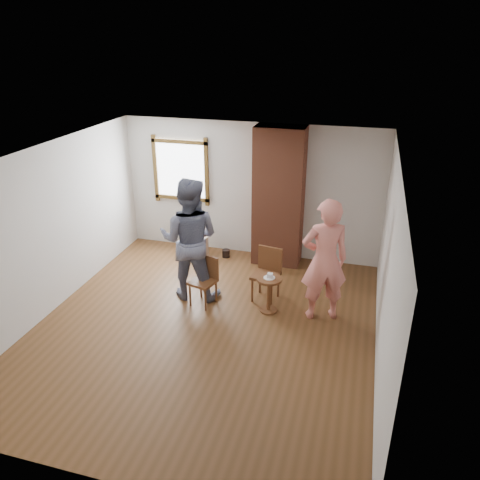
# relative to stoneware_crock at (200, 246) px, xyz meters

# --- Properties ---
(ground) EXTENTS (5.50, 5.50, 0.00)m
(ground) POSITION_rel_stoneware_crock_xyz_m (0.90, -2.29, -0.22)
(ground) COLOR brown
(ground) RESTS_ON ground
(room_shell) EXTENTS (5.04, 5.52, 2.62)m
(room_shell) POSITION_rel_stoneware_crock_xyz_m (0.84, -1.68, 1.59)
(room_shell) COLOR silver
(room_shell) RESTS_ON ground
(brick_chimney) EXTENTS (0.90, 0.50, 2.60)m
(brick_chimney) POSITION_rel_stoneware_crock_xyz_m (1.50, 0.21, 1.08)
(brick_chimney) COLOR #985036
(brick_chimney) RESTS_ON ground
(stoneware_crock) EXTENTS (0.45, 0.45, 0.43)m
(stoneware_crock) POSITION_rel_stoneware_crock_xyz_m (0.00, 0.00, 0.00)
(stoneware_crock) COLOR #CBAF92
(stoneware_crock) RESTS_ON ground
(dark_pot) EXTENTS (0.17, 0.17, 0.15)m
(dark_pot) POSITION_rel_stoneware_crock_xyz_m (0.50, 0.11, -0.14)
(dark_pot) COLOR black
(dark_pot) RESTS_ON ground
(dining_chair_left) EXTENTS (0.46, 0.46, 0.81)m
(dining_chair_left) POSITION_rel_stoneware_crock_xyz_m (0.67, -1.58, 0.23)
(dining_chair_left) COLOR brown
(dining_chair_left) RESTS_ON ground
(dining_chair_right) EXTENTS (0.47, 0.47, 0.88)m
(dining_chair_right) POSITION_rel_stoneware_crock_xyz_m (1.61, -1.16, 0.28)
(dining_chair_right) COLOR brown
(dining_chair_right) RESTS_ON ground
(side_table) EXTENTS (0.40, 0.40, 0.60)m
(side_table) POSITION_rel_stoneware_crock_xyz_m (1.73, -1.57, 0.19)
(side_table) COLOR brown
(side_table) RESTS_ON ground
(cake_plate) EXTENTS (0.18, 0.18, 0.01)m
(cake_plate) POSITION_rel_stoneware_crock_xyz_m (1.73, -1.57, 0.39)
(cake_plate) COLOR white
(cake_plate) RESTS_ON side_table
(cake_slice) EXTENTS (0.08, 0.07, 0.06)m
(cake_slice) POSITION_rel_stoneware_crock_xyz_m (1.74, -1.57, 0.42)
(cake_slice) COLOR white
(cake_slice) RESTS_ON cake_plate
(man) EXTENTS (1.07, 0.87, 2.05)m
(man) POSITION_rel_stoneware_crock_xyz_m (0.37, -1.41, 0.81)
(man) COLOR #141637
(man) RESTS_ON ground
(person_pink) EXTENTS (0.83, 0.68, 1.95)m
(person_pink) POSITION_rel_stoneware_crock_xyz_m (2.54, -1.49, 0.76)
(person_pink) COLOR #F38679
(person_pink) RESTS_ON ground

